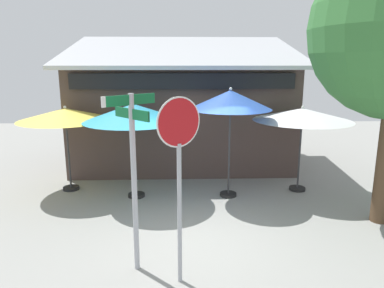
% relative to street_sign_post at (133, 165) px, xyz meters
% --- Properties ---
extents(ground_plane, '(28.00, 28.00, 0.10)m').
position_rel_street_sign_post_xyz_m(ground_plane, '(1.12, 1.38, -1.90)').
color(ground_plane, gray).
extents(cafe_building, '(7.51, 4.61, 4.45)m').
position_rel_street_sign_post_xyz_m(cafe_building, '(0.86, 6.76, -0.10)').
color(cafe_building, '#473833').
rests_on(cafe_building, ground).
extents(street_sign_post, '(0.74, 0.70, 3.00)m').
position_rel_street_sign_post_xyz_m(street_sign_post, '(0.00, 0.00, 0.00)').
color(street_sign_post, '#A8AAB2').
rests_on(street_sign_post, ground).
extents(stop_sign, '(0.64, 0.43, 2.99)m').
position_rel_street_sign_post_xyz_m(stop_sign, '(0.74, -0.39, 0.23)').
color(stop_sign, '#A8AAB2').
rests_on(stop_sign, ground).
extents(patio_umbrella_mustard_left, '(2.49, 2.49, 2.35)m').
position_rel_street_sign_post_xyz_m(patio_umbrella_mustard_left, '(-2.29, 3.99, 0.25)').
color(patio_umbrella_mustard_left, black).
rests_on(patio_umbrella_mustard_left, ground).
extents(patio_umbrella_teal_center, '(2.54, 2.54, 2.53)m').
position_rel_street_sign_post_xyz_m(patio_umbrella_teal_center, '(-0.40, 3.39, 0.38)').
color(patio_umbrella_teal_center, black).
rests_on(patio_umbrella_teal_center, ground).
extents(patio_umbrella_royal_blue_right, '(2.09, 2.09, 2.87)m').
position_rel_street_sign_post_xyz_m(patio_umbrella_royal_blue_right, '(2.03, 3.35, 0.69)').
color(patio_umbrella_royal_blue_right, black).
rests_on(patio_umbrella_royal_blue_right, ground).
extents(patio_umbrella_ivory_far_right, '(2.62, 2.62, 2.35)m').
position_rel_street_sign_post_xyz_m(patio_umbrella_ivory_far_right, '(4.02, 3.72, 0.26)').
color(patio_umbrella_ivory_far_right, black).
rests_on(patio_umbrella_ivory_far_right, ground).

